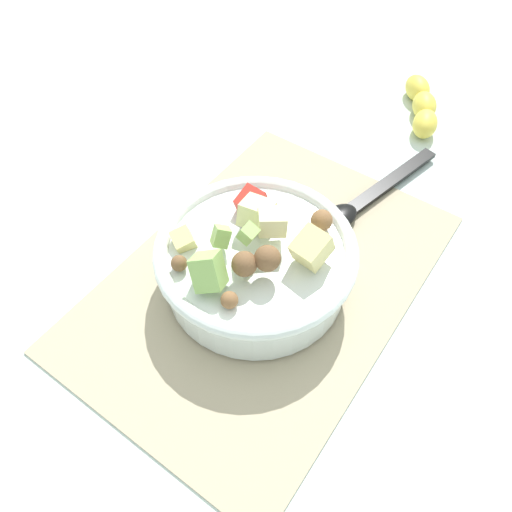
{
  "coord_description": "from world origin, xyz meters",
  "views": [
    {
      "loc": [
        -0.29,
        -0.19,
        0.49
      ],
      "look_at": [
        -0.01,
        0.01,
        0.05
      ],
      "focal_mm": 35.19,
      "sensor_mm": 36.0,
      "label": 1
    }
  ],
  "objects": [
    {
      "name": "banana_whole",
      "position": [
        0.41,
        -0.02,
        0.02
      ],
      "size": [
        0.14,
        0.11,
        0.04
      ],
      "color": "yellow",
      "rests_on": "ground_plane"
    },
    {
      "name": "placemat",
      "position": [
        0.0,
        0.0,
        0.0
      ],
      "size": [
        0.46,
        0.31,
        0.01
      ],
      "primitive_type": "cube",
      "color": "tan",
      "rests_on": "ground_plane"
    },
    {
      "name": "salad_bowl",
      "position": [
        -0.01,
        0.01,
        0.05
      ],
      "size": [
        0.22,
        0.22,
        0.11
      ],
      "color": "white",
      "rests_on": "placemat"
    },
    {
      "name": "ground_plane",
      "position": [
        0.0,
        0.0,
        0.0
      ],
      "size": [
        2.4,
        2.4,
        0.0
      ],
      "primitive_type": "plane",
      "color": "silver"
    },
    {
      "name": "serving_spoon",
      "position": [
        0.18,
        -0.04,
        0.01
      ],
      "size": [
        0.22,
        0.08,
        0.01
      ],
      "color": "black",
      "rests_on": "placemat"
    }
  ]
}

